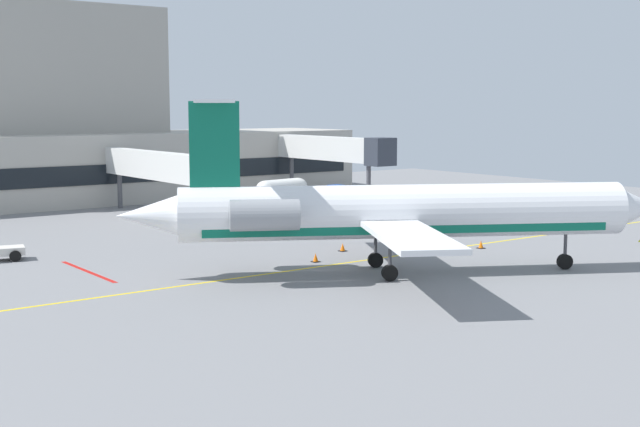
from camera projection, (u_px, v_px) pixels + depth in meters
name	position (u px, v px, depth m)	size (l,w,h in m)	color
ground	(361.00, 276.00, 48.96)	(120.00, 120.00, 0.11)	slate
terminal_building	(40.00, 135.00, 84.22)	(67.66, 13.49, 19.73)	#ADA89E
jet_bridge_west	(336.00, 150.00, 85.84)	(2.40, 17.10, 6.64)	silver
jet_bridge_east	(166.00, 167.00, 72.57)	(2.40, 21.04, 5.80)	silver
regional_jet	(395.00, 212.00, 48.83)	(29.13, 21.40, 9.97)	white
baggage_tug	(342.00, 197.00, 81.94)	(3.46, 2.11, 2.11)	#1E4CB2
fuel_tank	(282.00, 189.00, 85.99)	(6.53, 2.73, 2.30)	white
safety_cone_alpha	(481.00, 245.00, 57.96)	(0.47, 0.47, 0.55)	orange
safety_cone_bravo	(343.00, 248.00, 56.84)	(0.47, 0.47, 0.55)	orange
safety_cone_charlie	(316.00, 258.00, 52.92)	(0.47, 0.47, 0.55)	orange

